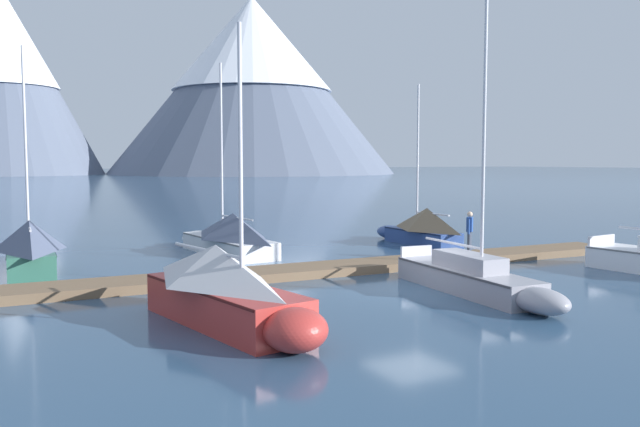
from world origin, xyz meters
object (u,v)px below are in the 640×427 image
object	(u,v)px
sailboat_mid_dock_port	(228,235)
sailboat_mid_dock_starboard	(476,278)
sailboat_second_berth	(227,289)
sailboat_far_berth	(420,227)
sailboat_nearest_berth	(30,246)
person_on_dock	(470,229)

from	to	relation	value
sailboat_mid_dock_port	sailboat_mid_dock_starboard	size ratio (longest dim) A/B	0.93
sailboat_second_berth	sailboat_far_berth	bearing A→B (deg)	36.82
sailboat_nearest_berth	sailboat_mid_dock_starboard	bearing A→B (deg)	-44.88
sailboat_second_berth	sailboat_mid_dock_port	bearing A→B (deg)	69.04
sailboat_nearest_berth	person_on_dock	size ratio (longest dim) A/B	4.95
sailboat_mid_dock_port	sailboat_mid_dock_starboard	bearing A→B (deg)	-73.89
sailboat_far_berth	person_on_dock	xyz separation A→B (m)	(-1.30, -4.98, 0.42)
sailboat_nearest_berth	sailboat_second_berth	world-z (taller)	sailboat_nearest_berth
sailboat_mid_dock_starboard	person_on_dock	world-z (taller)	sailboat_mid_dock_starboard
sailboat_second_berth	sailboat_mid_dock_port	size ratio (longest dim) A/B	0.87
sailboat_far_berth	sailboat_nearest_berth	bearing A→B (deg)	177.21
sailboat_far_berth	person_on_dock	world-z (taller)	sailboat_far_berth
person_on_dock	sailboat_mid_dock_port	bearing A→B (deg)	141.88
sailboat_mid_dock_starboard	sailboat_nearest_berth	bearing A→B (deg)	135.12
sailboat_mid_dock_port	sailboat_far_berth	size ratio (longest dim) A/B	1.07
sailboat_nearest_berth	person_on_dock	bearing A→B (deg)	-19.90
sailboat_second_berth	person_on_dock	xyz separation A→B (m)	(12.63, 5.44, 0.33)
sailboat_nearest_berth	sailboat_mid_dock_port	distance (m)	8.01
sailboat_nearest_berth	sailboat_mid_dock_port	xyz separation A→B (m)	(7.99, 0.53, -0.05)
sailboat_second_berth	person_on_dock	world-z (taller)	sailboat_second_berth
sailboat_mid_dock_port	sailboat_mid_dock_starboard	distance (m)	12.41
sailboat_second_berth	person_on_dock	distance (m)	13.76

